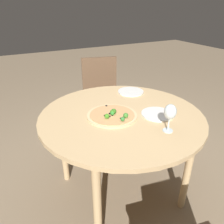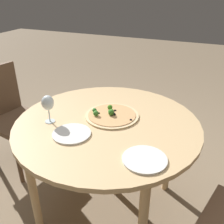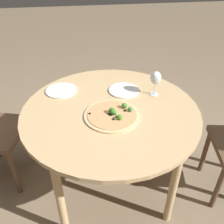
{
  "view_description": "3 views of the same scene",
  "coord_description": "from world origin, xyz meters",
  "views": [
    {
      "loc": [
        0.67,
        1.14,
        1.4
      ],
      "look_at": [
        0.07,
        -0.0,
        0.75
      ],
      "focal_mm": 35.0,
      "sensor_mm": 36.0,
      "label": 1
    },
    {
      "loc": [
        -1.19,
        -0.53,
        1.47
      ],
      "look_at": [
        0.07,
        -0.0,
        0.75
      ],
      "focal_mm": 40.0,
      "sensor_mm": 36.0,
      "label": 2
    },
    {
      "loc": [
        1.26,
        -0.17,
        1.62
      ],
      "look_at": [
        0.07,
        -0.0,
        0.75
      ],
      "focal_mm": 40.0,
      "sensor_mm": 36.0,
      "label": 3
    }
  ],
  "objects": [
    {
      "name": "ground_plane",
      "position": [
        0.0,
        0.0,
        0.0
      ],
      "size": [
        12.0,
        12.0,
        0.0
      ],
      "primitive_type": "plane",
      "color": "#847056"
    },
    {
      "name": "dining_table",
      "position": [
        0.0,
        0.0,
        0.65
      ],
      "size": [
        1.11,
        1.11,
        0.72
      ],
      "color": "tan",
      "rests_on": "ground_plane"
    },
    {
      "name": "pizza",
      "position": [
        0.07,
        0.0,
        0.73
      ],
      "size": [
        0.34,
        0.34,
        0.05
      ],
      "color": "#DBBC89",
      "rests_on": "dining_table"
    },
    {
      "name": "wine_glass",
      "position": [
        -0.13,
        0.32,
        0.84
      ],
      "size": [
        0.07,
        0.07,
        0.17
      ],
      "color": "silver",
      "rests_on": "dining_table"
    },
    {
      "name": "plate_near",
      "position": [
        -0.21,
        0.12,
        0.73
      ],
      "size": [
        0.21,
        0.21,
        0.01
      ],
      "color": "silver",
      "rests_on": "dining_table"
    },
    {
      "name": "plate_far",
      "position": [
        -0.27,
        -0.31,
        0.73
      ],
      "size": [
        0.22,
        0.22,
        0.01
      ],
      "color": "silver",
      "rests_on": "dining_table"
    }
  ]
}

